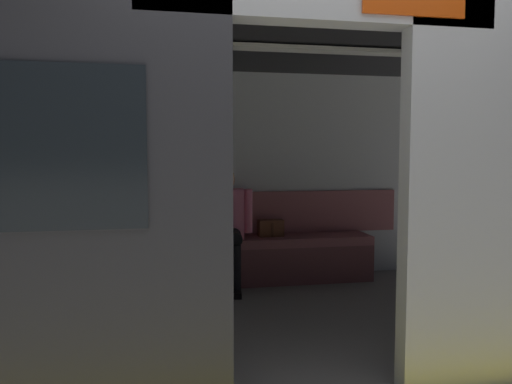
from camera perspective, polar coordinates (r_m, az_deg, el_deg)
The scene contains 6 objects.
train_car at distance 3.84m, azimuth 0.44°, elevation 7.56°, with size 6.40×2.94×2.30m.
bench_seat at distance 5.05m, azimuth -1.48°, elevation -6.59°, with size 2.69×0.44×0.48m.
person_seated at distance 4.92m, azimuth -3.59°, elevation -3.02°, with size 0.55×0.70×1.20m.
handbag at distance 5.15m, azimuth 1.70°, elevation -4.16°, with size 0.26×0.15×0.17m.
book at distance 5.05m, azimuth -7.98°, elevation -5.19°, with size 0.15×0.22×0.03m, color gold.
grab_pole_door at distance 3.05m, azimuth -3.21°, elevation -0.18°, with size 0.04×0.04×2.16m, color silver.
Camera 1 is at (0.81, 2.47, 1.32)m, focal length 34.79 mm.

